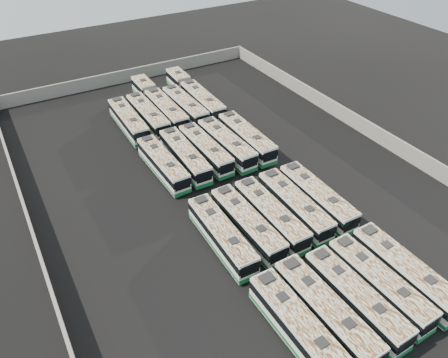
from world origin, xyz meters
TOP-DOWN VIEW (x-y plane):
  - ground at (0.00, 0.00)m, footprint 140.00×140.00m
  - perimeter_wall at (0.00, 0.00)m, footprint 45.20×73.20m
  - bus_front_far_left at (-6.10, -18.94)m, footprint 2.42×11.06m
  - bus_front_left at (-3.24, -18.71)m, footprint 2.57×11.17m
  - bus_front_center at (-0.13, -18.92)m, footprint 2.50×10.80m
  - bus_front_right at (2.79, -18.77)m, footprint 2.54×10.79m
  - bus_front_far_right at (5.75, -18.95)m, footprint 2.44×11.04m
  - bus_midfront_far_left at (-6.16, -6.65)m, footprint 2.50×10.79m
  - bus_midfront_left at (-3.11, -6.55)m, footprint 2.44×10.90m
  - bus_midfront_center at (-0.23, -6.55)m, footprint 2.33×10.87m
  - bus_midfront_right at (2.86, -6.57)m, footprint 2.55×10.93m
  - bus_midfront_far_right at (5.85, -6.69)m, footprint 2.43×10.98m
  - bus_midback_far_left at (-6.20, 7.73)m, footprint 2.52×10.68m
  - bus_midback_left at (-3.15, 7.90)m, footprint 2.56×10.96m
  - bus_midback_center at (-0.18, 7.98)m, footprint 2.41×10.70m
  - bus_midback_right at (2.76, 7.74)m, footprint 2.64×11.14m
  - bus_midback_far_right at (5.86, 7.75)m, footprint 2.45×11.15m
  - bus_back_far_left at (-6.10, 20.05)m, footprint 2.45×10.98m
  - bus_back_left at (-3.15, 20.03)m, footprint 2.40×11.10m
  - bus_back_center at (-0.22, 23.08)m, footprint 2.44×17.15m
  - bus_back_right at (2.75, 19.97)m, footprint 2.49×10.99m
  - bus_back_far_right at (5.86, 23.14)m, footprint 2.76×17.21m

SIDE VIEW (x-z plane):
  - ground at x=0.00m, z-range 0.00..0.00m
  - perimeter_wall at x=0.00m, z-range 0.00..2.20m
  - bus_midback_far_left at x=-6.20m, z-range 0.03..3.03m
  - bus_midback_center at x=-0.18m, z-range 0.03..3.04m
  - bus_front_right at x=2.79m, z-range 0.03..3.06m
  - bus_midfront_far_left at x=-6.16m, z-range 0.03..3.06m
  - bus_front_center at x=-0.13m, z-range 0.03..3.06m
  - bus_midfront_center at x=-0.23m, z-range 0.03..3.09m
  - bus_midfront_left at x=-3.11m, z-range 0.03..3.10m
  - bus_midfront_right at x=2.86m, z-range 0.03..3.10m
  - bus_midback_left at x=-3.15m, z-range 0.03..3.11m
  - bus_back_far_left at x=-6.10m, z-range 0.03..3.12m
  - bus_back_right at x=2.75m, z-range 0.03..3.12m
  - bus_midfront_far_right at x=5.85m, z-range 0.03..3.12m
  - bus_back_center at x=-0.22m, z-range 0.03..3.14m
  - bus_front_far_right at x=5.75m, z-range 0.03..3.14m
  - bus_back_far_right at x=5.86m, z-range 0.03..3.14m
  - bus_front_far_left at x=-6.10m, z-range 0.04..3.14m
  - bus_back_left at x=-3.15m, z-range 0.04..3.16m
  - bus_midback_right at x=2.76m, z-range 0.04..3.16m
  - bus_front_left at x=-3.24m, z-range 0.04..3.17m
  - bus_midback_far_right at x=5.86m, z-range 0.04..3.17m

